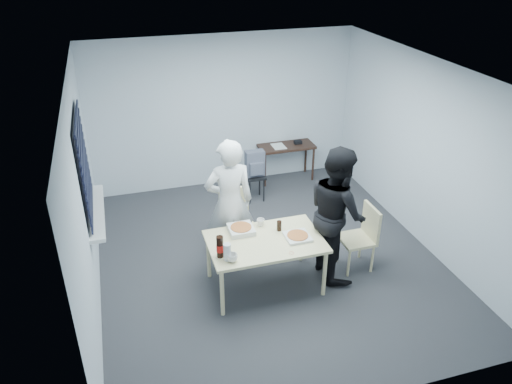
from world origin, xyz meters
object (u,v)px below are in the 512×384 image
object	(u,v)px
chair_far	(236,215)
mug_a	(232,258)
chair_right	(363,233)
backpack	(255,164)
soda_bottle	(220,247)
dining_table	(265,244)
person_black	(337,212)
mug_b	(261,222)
stool	(255,181)
side_table	(286,149)
person_white	(229,203)

from	to	relation	value
chair_far	mug_a	size ratio (longest dim) A/B	7.24
chair_right	backpack	world-z (taller)	chair_right
backpack	chair_far	bearing A→B (deg)	-114.33
mug_a	soda_bottle	distance (m)	0.19
dining_table	person_black	size ratio (longest dim) A/B	0.79
backpack	mug_a	xyz separation A→B (m)	(-1.02, -2.52, 0.08)
mug_b	person_black	bearing A→B (deg)	-17.58
person_black	mug_a	bearing A→B (deg)	103.72
backpack	chair_right	bearing A→B (deg)	-66.22
chair_far	chair_right	xyz separation A→B (m)	(1.48, -0.93, 0.00)
dining_table	mug_b	distance (m)	0.36
stool	soda_bottle	size ratio (longest dim) A/B	1.64
stool	soda_bottle	bearing A→B (deg)	-115.14
side_table	soda_bottle	bearing A→B (deg)	-122.27
chair_far	chair_right	size ratio (longest dim) A/B	1.00
chair_right	backpack	bearing A→B (deg)	110.71
backpack	mug_b	world-z (taller)	backpack
side_table	mug_b	world-z (taller)	mug_b
side_table	mug_b	distance (m)	2.77
chair_right	stool	xyz separation A→B (m)	(-0.83, 2.20, -0.18)
chair_far	person_white	bearing A→B (deg)	-118.26
side_table	stool	size ratio (longest dim) A/B	2.20
backpack	soda_bottle	distance (m)	2.66
mug_b	mug_a	bearing A→B (deg)	-129.85
person_white	side_table	xyz separation A→B (m)	(1.56, 2.13, -0.31)
mug_a	mug_b	world-z (taller)	mug_a
chair_right	chair_far	bearing A→B (deg)	147.72
side_table	stool	distance (m)	0.98
chair_right	mug_b	size ratio (longest dim) A/B	8.90
chair_right	mug_b	bearing A→B (deg)	166.82
dining_table	chair_right	xyz separation A→B (m)	(1.36, 0.04, -0.11)
chair_far	mug_b	distance (m)	0.68
stool	side_table	bearing A→B (deg)	37.48
person_white	mug_b	xyz separation A→B (m)	(0.32, -0.34, -0.16)
side_table	backpack	world-z (taller)	backpack
side_table	backpack	size ratio (longest dim) A/B	2.29
dining_table	person_black	world-z (taller)	person_black
chair_right	backpack	xyz separation A→B (m)	(-0.83, 2.19, 0.14)
chair_right	stool	bearing A→B (deg)	110.60
stool	mug_a	distance (m)	2.76
chair_far	chair_right	bearing A→B (deg)	-32.28
dining_table	chair_right	world-z (taller)	chair_right
side_table	mug_a	world-z (taller)	mug_a
side_table	soda_bottle	xyz separation A→B (m)	(-1.89, -2.99, 0.24)
mug_b	chair_right	bearing A→B (deg)	-13.18
mug_b	chair_far	bearing A→B (deg)	104.89
dining_table	mug_a	distance (m)	0.59
backpack	mug_a	bearing A→B (deg)	-108.95
backpack	mug_b	size ratio (longest dim) A/B	4.30
dining_table	stool	world-z (taller)	dining_table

